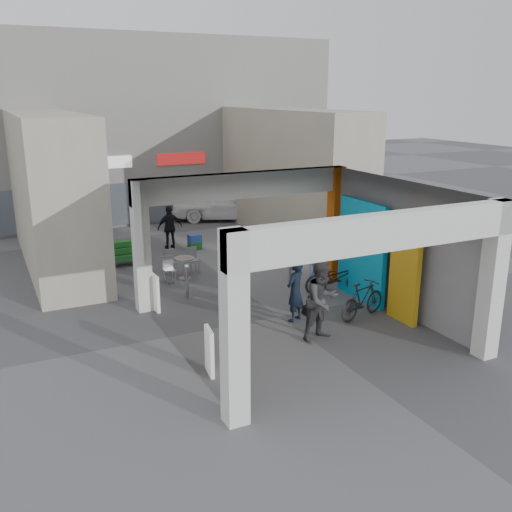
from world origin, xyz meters
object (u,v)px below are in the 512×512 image
bicycle_front (336,278)px  cafe_set (179,268)px  produce_stand (125,256)px  border_collie (309,307)px  man_with_dog (295,291)px  man_elderly (318,265)px  bicycle_rear (363,300)px  man_crates (170,227)px  man_back_turned (322,301)px  white_van (222,203)px

bicycle_front → cafe_set: bearing=58.5°
produce_stand → border_collie: 7.37m
cafe_set → produce_stand: cafe_set is taller
man_with_dog → man_elderly: man_with_dog is taller
bicycle_rear → produce_stand: bearing=15.9°
border_collie → man_with_dog: (-0.51, -0.14, 0.57)m
border_collie → man_crates: size_ratio=0.36×
border_collie → man_back_turned: size_ratio=0.30×
border_collie → man_back_turned: bearing=-107.6°
border_collie → man_back_turned: man_back_turned is taller
produce_stand → man_crates: 2.47m
man_with_dog → man_elderly: size_ratio=1.07×
border_collie → bicycle_rear: bearing=-30.0°
produce_stand → man_back_turned: man_back_turned is taller
bicycle_rear → man_with_dog: bearing=55.5°
man_back_turned → bicycle_rear: size_ratio=1.17×
produce_stand → bicycle_front: bicycle_front is taller
produce_stand → man_elderly: (4.52, -4.98, 0.43)m
produce_stand → man_back_turned: size_ratio=0.63×
border_collie → bicycle_front: (1.54, 1.07, 0.26)m
bicycle_rear → man_back_turned: bearing=96.5°
produce_stand → man_elderly: size_ratio=0.81×
white_van → border_collie: bearing=-167.7°
cafe_set → man_back_turned: size_ratio=0.70×
cafe_set → border_collie: size_ratio=2.33×
cafe_set → man_crates: 3.50m
man_elderly → cafe_set: bearing=134.3°
man_with_dog → man_crates: 8.12m
produce_stand → border_collie: (3.24, -6.62, -0.09)m
cafe_set → white_van: white_van is taller
border_collie → man_crates: man_crates is taller
man_back_turned → bicycle_front: (2.05, 2.45, -0.46)m
man_elderly → white_van: bearing=79.6°
cafe_set → man_elderly: 4.45m
produce_stand → man_crates: man_crates is taller
man_with_dog → bicycle_front: bearing=-178.1°
produce_stand → bicycle_rear: bearing=-46.9°
border_collie → man_crates: (-1.22, 7.95, 0.58)m
man_elderly → white_van: size_ratio=0.33×
border_collie → man_with_dog: 0.78m
border_collie → bicycle_rear: bicycle_rear is taller
man_with_dog → man_back_turned: bearing=61.7°
man_back_turned → bicycle_rear: (1.65, 0.65, -0.46)m
produce_stand → bicycle_front: 7.33m
cafe_set → man_back_turned: (1.52, -5.97, 0.66)m
produce_stand → man_back_turned: (2.74, -8.00, 0.64)m
man_crates → cafe_set: bearing=76.1°
man_back_turned → white_van: 13.47m
man_elderly → white_van: (1.16, 10.13, 0.02)m
cafe_set → man_with_dog: (1.51, -4.73, 0.52)m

